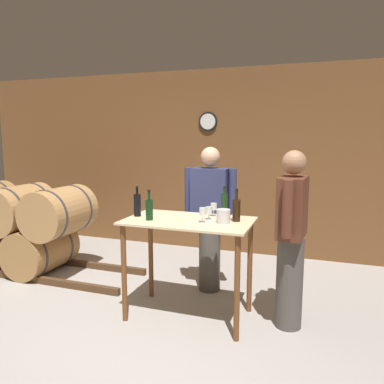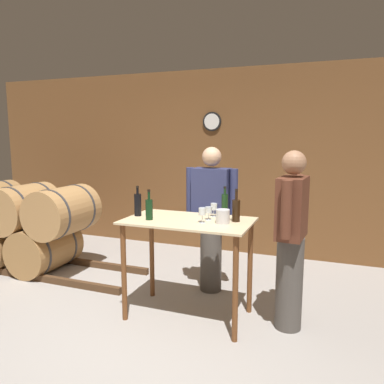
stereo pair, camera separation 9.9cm
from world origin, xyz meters
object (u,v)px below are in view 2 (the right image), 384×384
Objects in this scene: wine_bottle_center at (225,204)px; ice_bucket at (223,216)px; person_host at (211,216)px; wine_bottle_far_left at (138,204)px; wine_glass_near_center at (209,210)px; wine_glass_near_right at (214,207)px; wine_bottle_right at (236,210)px; wine_bottle_left at (149,208)px; person_visitor_with_scarf at (291,237)px; wine_glass_near_left at (202,212)px.

ice_bucket is at bearing -77.04° from wine_bottle_center.
person_host is (-0.33, 0.69, -0.17)m from ice_bucket.
wine_bottle_far_left is 0.71m from wine_glass_near_center.
wine_bottle_far_left reaches higher than wine_glass_near_right.
wine_bottle_right is 0.15m from ice_bucket.
wine_bottle_far_left is 1.04× the size of wine_bottle_left.
wine_glass_near_right is at bearing 18.02° from wine_bottle_far_left.
person_visitor_with_scarf reaches higher than wine_bottle_center.
wine_bottle_far_left is at bearing -161.98° from wine_glass_near_right.
wine_bottle_right reaches higher than wine_glass_near_right.
ice_bucket is at bearing -0.79° from wine_bottle_far_left.
wine_bottle_center is 2.35× the size of wine_glass_near_center.
wine_bottle_left is at bearing -160.31° from wine_glass_near_center.
wine_bottle_left is at bearing -169.46° from person_visitor_with_scarf.
wine_glass_near_right is (0.02, 0.29, -0.01)m from wine_glass_near_left.
person_host is at bearing 51.47° from wine_bottle_far_left.
wine_glass_near_right is 0.08× the size of person_host.
person_visitor_with_scarf reaches higher than wine_bottle_right.
wine_bottle_center is at bearing 33.92° from wine_bottle_left.
wine_bottle_center is 0.72m from person_visitor_with_scarf.
wine_glass_near_left is (0.69, -0.06, -0.02)m from wine_bottle_far_left.
ice_bucket is at bearing -167.15° from person_visitor_with_scarf.
wine_bottle_far_left is 2.13× the size of wine_glass_near_left.
ice_bucket is (0.18, 0.05, -0.04)m from wine_glass_near_left.
person_visitor_with_scarf is (1.46, 0.12, -0.22)m from wine_bottle_far_left.
wine_bottle_right is at bearing 6.05° from wine_bottle_far_left.
wine_glass_near_right is 0.78m from person_visitor_with_scarf.
wine_glass_near_right is at bearing -142.88° from wine_bottle_center.
wine_glass_near_right is (0.71, 0.23, -0.02)m from wine_bottle_far_left.
person_host is (-0.26, 0.38, -0.22)m from wine_bottle_center.
wine_bottle_left is 0.97× the size of wine_bottle_center.
wine_bottle_far_left is 2.26× the size of wine_glass_near_right.
ice_bucket reaches higher than wine_glass_near_center.
wine_bottle_left is at bearing -174.10° from wine_glass_near_left.
wine_bottle_right reaches higher than ice_bucket.
wine_bottle_center is 2.23× the size of wine_glass_near_right.
wine_bottle_far_left is 1.48m from person_visitor_with_scarf.
wine_bottle_right is at bearing 15.57° from wine_bottle_left.
wine_bottle_right reaches higher than wine_bottle_center.
wine_bottle_left reaches higher than ice_bucket.
wine_glass_near_left reaches higher than wine_glass_near_center.
wine_bottle_left is 2.28× the size of wine_glass_near_center.
ice_bucket is (0.16, -0.24, -0.03)m from wine_glass_near_right.
wine_bottle_far_left reaches higher than wine_bottle_left.
person_host is at bearing 110.89° from wine_glass_near_right.
wine_bottle_center is 2.10× the size of wine_glass_near_left.
wine_bottle_far_left is 0.87m from ice_bucket.
wine_bottle_left is 0.18× the size of person_visitor_with_scarf.
wine_bottle_left is 2.25× the size of ice_bucket.
wine_bottle_left is at bearing -164.43° from wine_bottle_right.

